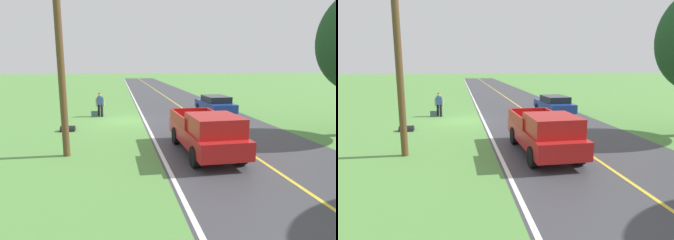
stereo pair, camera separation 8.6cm
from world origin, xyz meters
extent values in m
plane|color=#568E42|center=(0.00, 0.00, 0.00)|extent=(200.00, 200.00, 0.00)
cube|color=#3D3D42|center=(-5.05, 0.00, 0.00)|extent=(7.91, 120.00, 0.00)
cube|color=silver|center=(-1.28, 0.00, 0.01)|extent=(0.16, 117.60, 0.00)
cube|color=gold|center=(-5.05, 0.00, 0.01)|extent=(0.14, 117.60, 0.00)
cylinder|color=black|center=(1.64, -1.88, 0.44)|extent=(0.18, 0.18, 0.88)
cylinder|color=black|center=(1.86, -2.12, 0.44)|extent=(0.18, 0.18, 0.88)
cube|color=#335999|center=(1.75, -2.00, 1.17)|extent=(0.40, 0.26, 0.58)
sphere|color=tan|center=(1.75, -2.00, 1.57)|extent=(0.23, 0.23, 0.23)
sphere|color=#4C564C|center=(1.75, -2.00, 1.65)|extent=(0.20, 0.20, 0.20)
cube|color=black|center=(1.75, -2.20, 1.20)|extent=(0.32, 0.20, 0.44)
cylinder|color=tan|center=(1.49, -1.99, 1.06)|extent=(0.10, 0.10, 0.58)
cylinder|color=tan|center=(2.01, -1.98, 1.06)|extent=(0.10, 0.10, 0.58)
cube|color=#384C56|center=(2.17, -1.95, 0.21)|extent=(0.46, 0.20, 0.42)
cube|color=#B21919|center=(-3.16, 7.66, 0.75)|extent=(2.09, 5.43, 0.70)
cube|color=#B21919|center=(-3.18, 8.85, 1.46)|extent=(1.88, 2.19, 0.72)
cube|color=black|center=(-3.18, 8.85, 1.53)|extent=(1.70, 1.32, 0.43)
cube|color=#B21919|center=(-4.08, 6.57, 1.33)|extent=(0.15, 3.03, 0.45)
cube|color=#B21919|center=(-2.20, 6.60, 1.33)|extent=(0.15, 3.03, 0.45)
cube|color=#B21919|center=(-3.12, 5.07, 1.33)|extent=(1.84, 0.13, 0.45)
cylinder|color=black|center=(-4.09, 9.40, 0.40)|extent=(0.31, 0.81, 0.80)
cylinder|color=black|center=(-2.29, 9.43, 0.40)|extent=(0.31, 0.81, 0.80)
cylinder|color=black|center=(-4.04, 6.10, 0.40)|extent=(0.31, 0.81, 0.80)
cylinder|color=black|center=(-2.24, 6.13, 0.40)|extent=(0.31, 0.81, 0.80)
cube|color=navy|center=(-6.83, -1.69, 0.64)|extent=(2.02, 4.47, 0.62)
cube|color=black|center=(-6.84, -1.49, 1.18)|extent=(1.72, 2.44, 0.46)
cylinder|color=black|center=(-5.93, -3.06, 0.33)|extent=(0.27, 0.67, 0.66)
cylinder|color=black|center=(-7.62, -3.12, 0.33)|extent=(0.27, 0.67, 0.66)
cylinder|color=black|center=(-6.04, -0.26, 0.33)|extent=(0.27, 0.67, 0.66)
cylinder|color=black|center=(-7.73, -0.33, 0.33)|extent=(0.27, 0.67, 0.66)
cylinder|color=brown|center=(2.63, 7.19, 3.92)|extent=(0.28, 0.28, 7.83)
cylinder|color=black|center=(3.34, 2.45, 0.00)|extent=(0.80, 0.60, 0.60)
camera|label=1|loc=(0.45, 19.31, 3.76)|focal=30.93mm
camera|label=2|loc=(0.37, 19.33, 3.76)|focal=30.93mm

